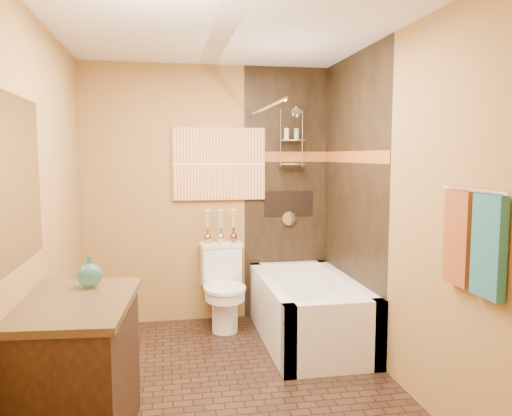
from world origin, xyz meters
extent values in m
plane|color=black|center=(0.00, 0.00, 0.00)|extent=(3.00, 3.00, 0.00)
cube|color=olive|center=(-1.20, 0.00, 1.25)|extent=(0.02, 3.00, 2.50)
cube|color=olive|center=(1.20, 0.00, 1.25)|extent=(0.02, 3.00, 2.50)
cube|color=olive|center=(0.00, 1.50, 1.25)|extent=(2.40, 0.02, 2.50)
cube|color=olive|center=(0.00, -1.50, 1.25)|extent=(2.40, 0.02, 2.50)
plane|color=silver|center=(0.00, 0.00, 2.50)|extent=(3.00, 3.00, 0.00)
cube|color=black|center=(0.78, 1.49, 1.25)|extent=(0.85, 0.01, 2.50)
cube|color=black|center=(1.19, 0.75, 1.25)|extent=(0.01, 1.50, 2.50)
cube|color=#92361A|center=(0.78, 1.48, 1.62)|extent=(0.85, 0.01, 0.10)
cube|color=#92361A|center=(1.18, 0.75, 1.62)|extent=(0.01, 1.50, 0.10)
cube|color=black|center=(0.80, 1.48, 1.15)|extent=(0.50, 0.01, 0.25)
cylinder|color=silver|center=(0.80, 1.35, 2.08)|extent=(0.02, 0.26, 0.02)
cylinder|color=silver|center=(0.80, 1.20, 2.03)|extent=(0.11, 0.11, 0.09)
cylinder|color=silver|center=(0.80, 1.47, 1.00)|extent=(0.14, 0.02, 0.14)
cylinder|color=silver|center=(0.40, 0.75, 2.02)|extent=(0.03, 1.55, 0.03)
cylinder|color=silver|center=(1.15, -1.05, 1.45)|extent=(0.02, 0.55, 0.02)
cube|color=#205D6B|center=(1.16, -1.18, 1.18)|extent=(0.05, 0.22, 0.52)
cube|color=brown|center=(1.16, -0.92, 1.18)|extent=(0.05, 0.22, 0.52)
cube|color=#D36631|center=(0.10, 1.48, 1.55)|extent=(0.90, 0.04, 0.70)
cube|color=white|center=(-1.19, -0.61, 1.50)|extent=(0.01, 1.00, 0.90)
cube|color=white|center=(0.80, 0.05, 0.28)|extent=(0.80, 0.10, 0.55)
cube|color=white|center=(0.80, 1.45, 0.28)|extent=(0.80, 0.10, 0.55)
cube|color=white|center=(0.45, 0.75, 0.28)|extent=(0.10, 1.50, 0.55)
cube|color=white|center=(1.15, 0.75, 0.28)|extent=(0.10, 1.50, 0.55)
cube|color=white|center=(0.80, 0.75, 0.17)|extent=(0.64, 1.34, 0.35)
cube|color=white|center=(0.10, 1.39, 0.56)|extent=(0.39, 0.21, 0.38)
cube|color=white|center=(0.10, 1.39, 0.77)|extent=(0.42, 0.23, 0.04)
cylinder|color=white|center=(0.10, 1.09, 0.19)|extent=(0.24, 0.24, 0.38)
cylinder|color=white|center=(0.10, 1.09, 0.36)|extent=(0.37, 0.37, 0.10)
cylinder|color=white|center=(0.10, 1.09, 0.41)|extent=(0.39, 0.39, 0.03)
cube|color=black|center=(-0.92, -0.61, 0.41)|extent=(0.63, 0.95, 0.81)
cube|color=black|center=(-0.91, -0.61, 0.83)|extent=(0.66, 1.01, 0.04)
camera|label=1|loc=(-0.42, -3.38, 1.63)|focal=35.00mm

